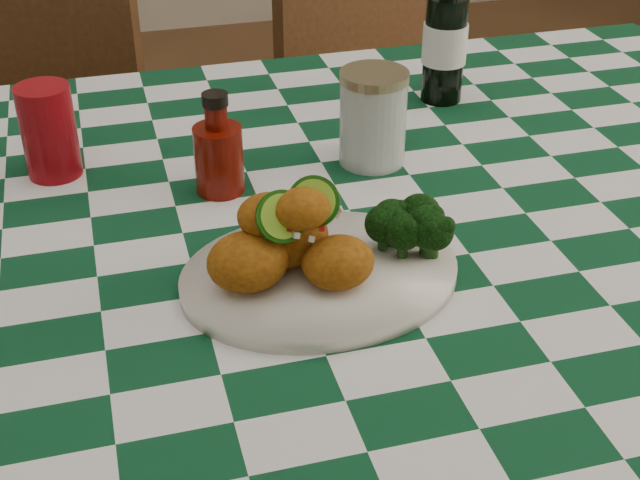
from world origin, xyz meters
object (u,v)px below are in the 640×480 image
object	(u,v)px
fried_chicken_pile	(300,232)
beer_bottle	(446,27)
wooden_chair_left	(11,208)
mason_jar	(373,118)
dining_table	(276,454)
wooden_chair_right	(409,144)
red_tumbler	(49,131)
plate	(320,276)
ketchup_bottle	(218,143)

from	to	relation	value
fried_chicken_pile	beer_bottle	size ratio (longest dim) A/B	0.69
wooden_chair_left	mason_jar	bearing A→B (deg)	-23.44
dining_table	mason_jar	xyz separation A→B (m)	(0.17, 0.12, 0.46)
wooden_chair_right	fried_chicken_pile	bearing A→B (deg)	-138.66
red_tumbler	mason_jar	xyz separation A→B (m)	(0.41, -0.07, 0.00)
fried_chicken_pile	beer_bottle	distance (m)	0.54
beer_bottle	plate	bearing A→B (deg)	-126.04
plate	wooden_chair_right	size ratio (longest dim) A/B	0.33
red_tumbler	mason_jar	size ratio (longest dim) A/B	0.96
ketchup_bottle	beer_bottle	bearing A→B (deg)	27.28
ketchup_bottle	wooden_chair_left	world-z (taller)	wooden_chair_left
beer_bottle	dining_table	bearing A→B (deg)	-139.72
beer_bottle	wooden_chair_left	distance (m)	0.90
plate	wooden_chair_right	bearing A→B (deg)	63.35
plate	beer_bottle	xyz separation A→B (m)	(0.31, 0.43, 0.11)
red_tumbler	beer_bottle	xyz separation A→B (m)	(0.58, 0.09, 0.05)
dining_table	red_tumbler	distance (m)	0.55
dining_table	plate	size ratio (longest dim) A/B	5.48
ketchup_bottle	mason_jar	distance (m)	0.21
fried_chicken_pile	wooden_chair_left	size ratio (longest dim) A/B	0.17
dining_table	mason_jar	distance (m)	0.50
red_tumbler	plate	bearing A→B (deg)	-50.98
plate	mason_jar	xyz separation A→B (m)	(0.14, 0.26, 0.05)
fried_chicken_pile	red_tumbler	bearing A→B (deg)	126.73
red_tumbler	wooden_chair_left	size ratio (longest dim) A/B	0.13
red_tumbler	mason_jar	world-z (taller)	mason_jar
mason_jar	plate	bearing A→B (deg)	-119.00
wooden_chair_right	wooden_chair_left	bearing A→B (deg)	164.69
red_tumbler	wooden_chair_right	xyz separation A→B (m)	(0.72, 0.57, -0.38)
ketchup_bottle	beer_bottle	world-z (taller)	beer_bottle
fried_chicken_pile	ketchup_bottle	size ratio (longest dim) A/B	1.20
dining_table	red_tumbler	bearing A→B (deg)	141.72
wooden_chair_left	beer_bottle	bearing A→B (deg)	-6.17
mason_jar	wooden_chair_left	bearing A→B (deg)	133.67
red_tumbler	ketchup_bottle	bearing A→B (deg)	-26.62
plate	fried_chicken_pile	xyz separation A→B (m)	(-0.02, 0.00, 0.06)
fried_chicken_pile	mason_jar	bearing A→B (deg)	57.50
plate	beer_bottle	bearing A→B (deg)	53.96
fried_chicken_pile	plate	bearing A→B (deg)	0.00
dining_table	fried_chicken_pile	size ratio (longest dim) A/B	10.44
red_tumbler	mason_jar	bearing A→B (deg)	-10.32
ketchup_bottle	mason_jar	size ratio (longest dim) A/B	1.04
dining_table	ketchup_bottle	size ratio (longest dim) A/B	12.58
wooden_chair_right	mason_jar	bearing A→B (deg)	-136.61
plate	wooden_chair_left	size ratio (longest dim) A/B	0.32
fried_chicken_pile	mason_jar	xyz separation A→B (m)	(0.16, 0.26, -0.01)
ketchup_bottle	wooden_chair_left	xyz separation A→B (m)	(-0.32, 0.58, -0.37)
dining_table	wooden_chair_left	xyz separation A→B (m)	(-0.36, 0.67, 0.09)
wooden_chair_right	red_tumbler	bearing A→B (deg)	-162.79
plate	mason_jar	world-z (taller)	mason_jar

